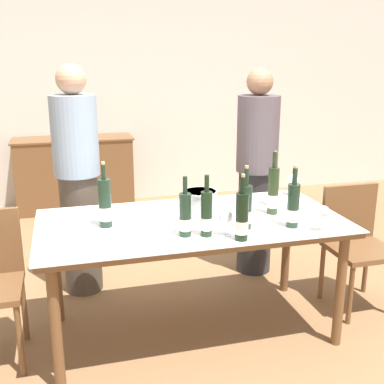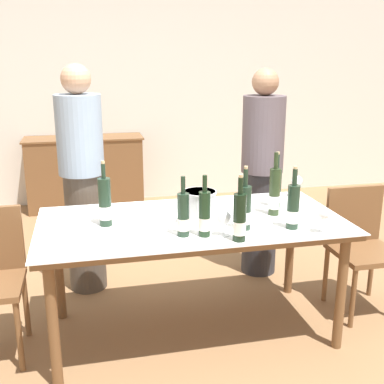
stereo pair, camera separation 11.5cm
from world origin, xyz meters
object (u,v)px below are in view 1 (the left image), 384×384
Objects in this scene: wine_bottle_5 at (185,216)px; wine_glass_0 at (293,181)px; wine_bottle_4 at (207,215)px; wine_glass_1 at (323,213)px; dining_table at (192,231)px; chair_right_end at (356,238)px; person_guest_left at (256,174)px; wine_glass_2 at (226,218)px; person_host at (78,182)px; ice_bucket at (200,207)px; wine_bottle_0 at (274,188)px; wine_bottle_6 at (245,208)px; sideboard_cabinet at (75,174)px; wine_bottle_1 at (273,192)px; wine_bottle_3 at (105,205)px; wine_bottle_7 at (242,218)px; wine_bottle_2 at (293,206)px.

wine_glass_0 is at bearing 31.56° from wine_bottle_5.
wine_bottle_4 is 0.67m from wine_glass_1.
chair_right_end is (1.23, 0.08, -0.20)m from dining_table.
wine_bottle_4 is 1.29m from person_guest_left.
person_host is (-0.76, 1.09, -0.02)m from wine_glass_2.
wine_glass_0 is at bearing -78.09° from person_guest_left.
person_guest_left reaches higher than ice_bucket.
wine_bottle_6 is (-0.34, -0.36, 0.00)m from wine_bottle_0.
wine_glass_2 reaches higher than sideboard_cabinet.
wine_bottle_1 is 0.24× the size of person_guest_left.
wine_bottle_1 is 1.14× the size of wine_bottle_4.
wine_glass_2 is (-0.73, -0.63, -0.01)m from wine_glass_0.
sideboard_cabinet is 2.13m from person_host.
wine_glass_0 is at bearing 76.88° from wine_glass_1.
dining_table is 0.33m from wine_bottle_5.
wine_bottle_3 is 0.81m from wine_bottle_7.
wine_bottle_4 is 0.21× the size of person_guest_left.
wine_glass_2 is 1.23m from chair_right_end.
person_host reaches higher than wine_glass_2.
wine_glass_0 is (1.47, -2.55, 0.46)m from sideboard_cabinet.
wine_bottle_5 is 0.31m from wine_bottle_7.
wine_bottle_1 is 2.71× the size of wine_glass_2.
wine_bottle_0 is 0.93× the size of wine_bottle_1.
wine_bottle_1 is at bearing -132.19° from wine_glass_0.
wine_glass_2 is (0.63, -0.32, -0.03)m from wine_bottle_3.
sideboard_cabinet is at bearing 89.37° from person_host.
wine_bottle_4 is 1.26m from person_host.
wine_bottle_3 is 2.57× the size of wine_glass_1.
wine_glass_1 is at bearing -68.62° from wine_bottle_1.
person_guest_left is (1.27, 0.76, -0.07)m from wine_bottle_3.
wine_bottle_3 is 1.26m from wine_glass_1.
wine_bottle_5 is 0.93× the size of wine_bottle_7.
wine_glass_1 is at bearing -82.59° from wine_bottle_0.
person_host is at bearing -90.63° from sideboard_cabinet.
chair_right_end reaches higher than sideboard_cabinet.
dining_table is at bearing 91.90° from wine_bottle_4.
wine_bottle_3 is at bearing -173.86° from wine_bottle_0.
wine_bottle_6 is 1.36m from person_host.
wine_bottle_3 is 0.23× the size of person_host.
sideboard_cabinet is 3.39m from wine_bottle_2.
wine_glass_1 is at bearing -140.14° from chair_right_end.
chair_right_end is at bearing -56.59° from sideboard_cabinet.
sideboard_cabinet is 3.04m from wine_bottle_0.
wine_bottle_2 reaches higher than wine_glass_1.
wine_bottle_0 reaches higher than wine_glass_1.
chair_right_end is (1.20, 0.16, -0.38)m from ice_bucket.
wine_bottle_7 reaches higher than wine_glass_2.
ice_bucket is 1.32× the size of wine_glass_0.
wine_bottle_7 reaches higher than wine_bottle_4.
wine_bottle_3 reaches higher than wine_bottle_7.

